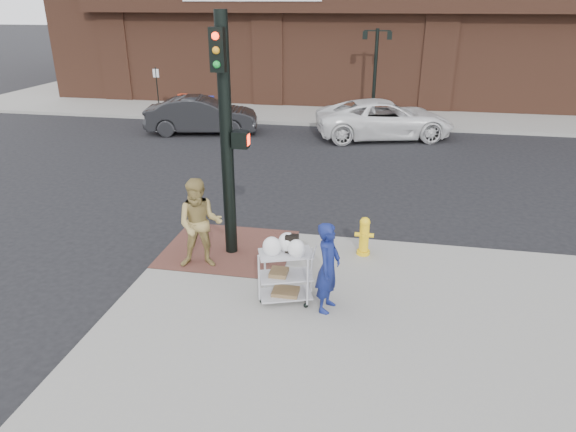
% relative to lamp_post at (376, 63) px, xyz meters
% --- Properties ---
extents(ground, '(220.00, 220.00, 0.00)m').
position_rel_lamp_post_xyz_m(ground, '(-2.00, -16.00, -2.62)').
color(ground, black).
rests_on(ground, ground).
extents(sidewalk_far, '(65.00, 36.00, 0.15)m').
position_rel_lamp_post_xyz_m(sidewalk_far, '(10.50, 16.00, -2.54)').
color(sidewalk_far, gray).
rests_on(sidewalk_far, ground).
extents(brick_curb_ramp, '(2.80, 2.40, 0.01)m').
position_rel_lamp_post_xyz_m(brick_curb_ramp, '(-2.60, -15.10, -2.46)').
color(brick_curb_ramp, brown).
rests_on(brick_curb_ramp, sidewalk_near).
extents(lamp_post, '(1.32, 0.22, 4.00)m').
position_rel_lamp_post_xyz_m(lamp_post, '(0.00, 0.00, 0.00)').
color(lamp_post, black).
rests_on(lamp_post, sidewalk_far).
extents(parking_sign, '(0.05, 0.05, 2.20)m').
position_rel_lamp_post_xyz_m(parking_sign, '(-10.50, -1.00, -1.37)').
color(parking_sign, black).
rests_on(parking_sign, sidewalk_far).
extents(traffic_signal_pole, '(0.61, 0.51, 5.00)m').
position_rel_lamp_post_xyz_m(traffic_signal_pole, '(-2.48, -15.23, 0.21)').
color(traffic_signal_pole, black).
rests_on(traffic_signal_pole, sidewalk_near).
extents(woman_blue, '(0.52, 0.68, 1.68)m').
position_rel_lamp_post_xyz_m(woman_blue, '(-0.15, -17.09, -1.63)').
color(woman_blue, navy).
rests_on(woman_blue, sidewalk_near).
extents(pedestrian_tan, '(1.07, 0.91, 1.91)m').
position_rel_lamp_post_xyz_m(pedestrian_tan, '(-2.90, -15.97, -1.51)').
color(pedestrian_tan, '#9B8449').
rests_on(pedestrian_tan, sidewalk_near).
extents(sedan_dark, '(4.93, 2.56, 1.55)m').
position_rel_lamp_post_xyz_m(sedan_dark, '(-7.10, -4.18, -1.84)').
color(sedan_dark, black).
rests_on(sedan_dark, ground).
extents(minivan_white, '(6.11, 4.00, 1.56)m').
position_rel_lamp_post_xyz_m(minivan_white, '(0.60, -3.53, -1.84)').
color(minivan_white, white).
rests_on(minivan_white, ground).
extents(utility_cart, '(1.07, 0.81, 1.31)m').
position_rel_lamp_post_xyz_m(utility_cart, '(-0.94, -16.94, -1.87)').
color(utility_cart, '#B1B2B7').
rests_on(utility_cart, sidewalk_near).
extents(fire_hydrant, '(0.41, 0.29, 0.87)m').
position_rel_lamp_post_xyz_m(fire_hydrant, '(0.38, -14.79, -2.02)').
color(fire_hydrant, yellow).
rests_on(fire_hydrant, sidewalk_near).
extents(newsbox_red, '(0.45, 0.42, 0.94)m').
position_rel_lamp_post_xyz_m(newsbox_red, '(-9.20, -0.99, -2.00)').
color(newsbox_red, red).
rests_on(newsbox_red, sidewalk_far).
extents(newsbox_blue, '(0.40, 0.37, 0.90)m').
position_rel_lamp_post_xyz_m(newsbox_blue, '(-7.78, -1.16, -2.02)').
color(newsbox_blue, '#172797').
rests_on(newsbox_blue, sidewalk_far).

